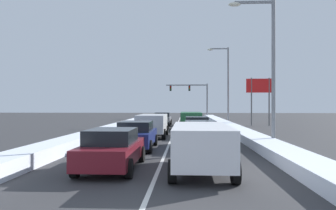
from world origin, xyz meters
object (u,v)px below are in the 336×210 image
sedan_charcoal_center_lane_fourth (158,122)px  roadside_sign_right (260,91)px  suv_green_right_lane_fourth (191,119)px  suv_silver_center_lane_third (152,123)px  sedan_red_right_lane_fifth (192,119)px  sedan_maroon_center_lane_nearest (112,149)px  sedan_gray_center_lane_fifth (162,119)px  street_lamp_right_near (267,59)px  traffic_light_gantry (194,93)px  sedan_navy_center_lane_second (136,135)px  suv_white_right_lane_nearest (201,144)px  sedan_black_right_lane_second (200,134)px  street_lamp_right_mid (226,79)px  sedan_tan_right_lane_third (197,127)px

sedan_charcoal_center_lane_fourth → roadside_sign_right: 13.54m
suv_green_right_lane_fourth → suv_silver_center_lane_third: (-2.98, -7.43, 0.00)m
sedan_red_right_lane_fifth → sedan_maroon_center_lane_nearest: size_ratio=1.00×
suv_silver_center_lane_third → sedan_gray_center_lane_fifth: bearing=90.9°
sedan_maroon_center_lane_nearest → roadside_sign_right: size_ratio=0.82×
street_lamp_right_near → sedan_charcoal_center_lane_fourth: bearing=120.8°
suv_green_right_lane_fourth → traffic_light_gantry: traffic_light_gantry is taller
suv_green_right_lane_fourth → roadside_sign_right: 10.69m
sedan_gray_center_lane_fifth → roadside_sign_right: roadside_sign_right is taller
sedan_navy_center_lane_second → suv_white_right_lane_nearest: bearing=-61.5°
suv_white_right_lane_nearest → sedan_red_right_lane_fifth: bearing=89.5°
sedan_black_right_lane_second → sedan_red_right_lane_fifth: size_ratio=1.00×
sedan_gray_center_lane_fifth → traffic_light_gantry: traffic_light_gantry is taller
suv_white_right_lane_nearest → street_lamp_right_mid: size_ratio=0.52×
sedan_navy_center_lane_second → street_lamp_right_near: 8.54m
suv_white_right_lane_nearest → sedan_black_right_lane_second: bearing=87.8°
roadside_sign_right → sedan_black_right_lane_second: bearing=-111.5°
sedan_navy_center_lane_second → traffic_light_gantry: bearing=84.2°
suv_green_right_lane_fourth → suv_silver_center_lane_third: same height
sedan_red_right_lane_fifth → suv_silver_center_lane_third: suv_silver_center_lane_third is taller
sedan_tan_right_lane_third → sedan_navy_center_lane_second: bearing=-116.8°
sedan_black_right_lane_second → traffic_light_gantry: traffic_light_gantry is taller
sedan_tan_right_lane_third → suv_green_right_lane_fourth: (-0.32, 7.04, 0.25)m
street_lamp_right_near → street_lamp_right_mid: (0.26, 21.39, 0.54)m
suv_white_right_lane_nearest → suv_silver_center_lane_third: (-3.01, 12.49, 0.00)m
sedan_maroon_center_lane_nearest → suv_silver_center_lane_third: 12.10m
suv_green_right_lane_fourth → sedan_gray_center_lane_fifth: (-3.18, 6.11, -0.25)m
street_lamp_right_near → traffic_light_gantry: bearing=94.4°
sedan_charcoal_center_lane_fourth → street_lamp_right_near: 14.91m
suv_silver_center_lane_third → street_lamp_right_mid: 18.27m
sedan_tan_right_lane_third → sedan_gray_center_lane_fifth: same height
roadside_sign_right → suv_silver_center_lane_third: bearing=-128.7°
sedan_black_right_lane_second → street_lamp_right_near: bearing=8.8°
sedan_red_right_lane_fifth → sedan_gray_center_lane_fifth: 3.43m
sedan_black_right_lane_second → sedan_red_right_lane_fifth: 19.60m
traffic_light_gantry → roadside_sign_right: 22.16m
sedan_maroon_center_lane_nearest → street_lamp_right_near: size_ratio=0.54×
suv_white_right_lane_nearest → sedan_red_right_lane_fifth: size_ratio=1.09×
street_lamp_right_near → roadside_sign_right: (3.93, 19.08, -0.99)m
sedan_navy_center_lane_second → sedan_maroon_center_lane_nearest: bearing=-90.7°
suv_silver_center_lane_third → roadside_sign_right: roadside_sign_right is taller
suv_silver_center_lane_third → sedan_charcoal_center_lane_fourth: 6.99m
sedan_tan_right_lane_third → traffic_light_gantry: (0.73, 34.42, 3.73)m
sedan_tan_right_lane_third → sedan_navy_center_lane_second: 7.78m
street_lamp_right_near → sedan_maroon_center_lane_nearest: bearing=-137.3°
sedan_maroon_center_lane_nearest → traffic_light_gantry: traffic_light_gantry is taller
suv_silver_center_lane_third → street_lamp_right_mid: bearing=65.4°
sedan_maroon_center_lane_nearest → sedan_navy_center_lane_second: bearing=89.3°
traffic_light_gantry → street_lamp_right_near: (3.07, -40.10, 0.51)m
sedan_red_right_lane_fifth → sedan_maroon_center_lane_nearest: (-3.50, -25.81, 0.00)m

